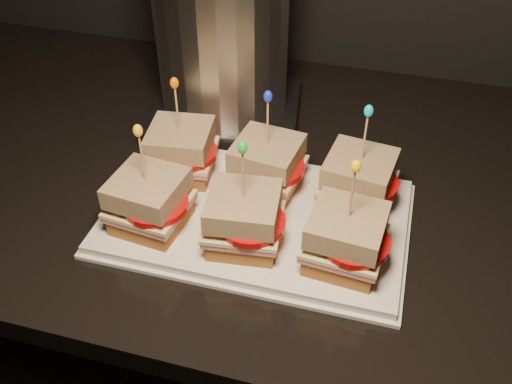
# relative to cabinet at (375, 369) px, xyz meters

# --- Properties ---
(cabinet) EXTENTS (2.58, 0.71, 0.88)m
(cabinet) POSITION_rel_cabinet_xyz_m (0.00, 0.00, 0.00)
(cabinet) COLOR black
(cabinet) RESTS_ON ground
(granite_slab) EXTENTS (2.62, 0.75, 0.04)m
(granite_slab) POSITION_rel_cabinet_xyz_m (0.00, 0.00, 0.46)
(granite_slab) COLOR black
(granite_slab) RESTS_ON cabinet
(platter) EXTENTS (0.41, 0.25, 0.02)m
(platter) POSITION_rel_cabinet_xyz_m (-0.22, -0.13, 0.49)
(platter) COLOR white
(platter) RESTS_ON granite_slab
(platter_rim) EXTENTS (0.42, 0.27, 0.01)m
(platter_rim) POSITION_rel_cabinet_xyz_m (-0.22, -0.13, 0.48)
(platter_rim) COLOR white
(platter_rim) RESTS_ON granite_slab
(sandwich_0_bread_bot) EXTENTS (0.10, 0.10, 0.02)m
(sandwich_0_bread_bot) POSITION_rel_cabinet_xyz_m (-0.35, -0.07, 0.51)
(sandwich_0_bread_bot) COLOR brown
(sandwich_0_bread_bot) RESTS_ON platter
(sandwich_0_ham) EXTENTS (0.11, 0.10, 0.01)m
(sandwich_0_ham) POSITION_rel_cabinet_xyz_m (-0.35, -0.07, 0.52)
(sandwich_0_ham) COLOR #B45D57
(sandwich_0_ham) RESTS_ON sandwich_0_bread_bot
(sandwich_0_cheese) EXTENTS (0.11, 0.11, 0.01)m
(sandwich_0_cheese) POSITION_rel_cabinet_xyz_m (-0.35, -0.07, 0.53)
(sandwich_0_cheese) COLOR beige
(sandwich_0_cheese) RESTS_ON sandwich_0_ham
(sandwich_0_tomato) EXTENTS (0.09, 0.09, 0.01)m
(sandwich_0_tomato) POSITION_rel_cabinet_xyz_m (-0.34, -0.07, 0.54)
(sandwich_0_tomato) COLOR #B10A09
(sandwich_0_tomato) RESTS_ON sandwich_0_cheese
(sandwich_0_bread_top) EXTENTS (0.10, 0.10, 0.03)m
(sandwich_0_bread_top) POSITION_rel_cabinet_xyz_m (-0.35, -0.07, 0.56)
(sandwich_0_bread_top) COLOR #4F3012
(sandwich_0_bread_top) RESTS_ON sandwich_0_tomato
(sandwich_0_pick) EXTENTS (0.00, 0.00, 0.09)m
(sandwich_0_pick) POSITION_rel_cabinet_xyz_m (-0.35, -0.07, 0.60)
(sandwich_0_pick) COLOR tan
(sandwich_0_pick) RESTS_ON sandwich_0_bread_top
(sandwich_0_frill) EXTENTS (0.01, 0.01, 0.02)m
(sandwich_0_frill) POSITION_rel_cabinet_xyz_m (-0.35, -0.07, 0.65)
(sandwich_0_frill) COLOR #FA6202
(sandwich_0_frill) RESTS_ON sandwich_0_pick
(sandwich_1_bread_bot) EXTENTS (0.10, 0.10, 0.02)m
(sandwich_1_bread_bot) POSITION_rel_cabinet_xyz_m (-0.22, -0.07, 0.51)
(sandwich_1_bread_bot) COLOR brown
(sandwich_1_bread_bot) RESTS_ON platter
(sandwich_1_ham) EXTENTS (0.11, 0.10, 0.01)m
(sandwich_1_ham) POSITION_rel_cabinet_xyz_m (-0.22, -0.07, 0.52)
(sandwich_1_ham) COLOR #B45D57
(sandwich_1_ham) RESTS_ON sandwich_1_bread_bot
(sandwich_1_cheese) EXTENTS (0.11, 0.10, 0.01)m
(sandwich_1_cheese) POSITION_rel_cabinet_xyz_m (-0.22, -0.07, 0.53)
(sandwich_1_cheese) COLOR beige
(sandwich_1_cheese) RESTS_ON sandwich_1_ham
(sandwich_1_tomato) EXTENTS (0.09, 0.09, 0.01)m
(sandwich_1_tomato) POSITION_rel_cabinet_xyz_m (-0.21, -0.07, 0.54)
(sandwich_1_tomato) COLOR #B10A09
(sandwich_1_tomato) RESTS_ON sandwich_1_cheese
(sandwich_1_bread_top) EXTENTS (0.10, 0.10, 0.03)m
(sandwich_1_bread_top) POSITION_rel_cabinet_xyz_m (-0.22, -0.07, 0.56)
(sandwich_1_bread_top) COLOR #4F3012
(sandwich_1_bread_top) RESTS_ON sandwich_1_tomato
(sandwich_1_pick) EXTENTS (0.00, 0.00, 0.09)m
(sandwich_1_pick) POSITION_rel_cabinet_xyz_m (-0.22, -0.07, 0.60)
(sandwich_1_pick) COLOR tan
(sandwich_1_pick) RESTS_ON sandwich_1_bread_top
(sandwich_1_frill) EXTENTS (0.01, 0.01, 0.02)m
(sandwich_1_frill) POSITION_rel_cabinet_xyz_m (-0.22, -0.07, 0.65)
(sandwich_1_frill) COLOR #112CD9
(sandwich_1_frill) RESTS_ON sandwich_1_pick
(sandwich_2_bread_bot) EXTENTS (0.10, 0.10, 0.02)m
(sandwich_2_bread_bot) POSITION_rel_cabinet_xyz_m (-0.09, -0.07, 0.51)
(sandwich_2_bread_bot) COLOR brown
(sandwich_2_bread_bot) RESTS_ON platter
(sandwich_2_ham) EXTENTS (0.11, 0.10, 0.01)m
(sandwich_2_ham) POSITION_rel_cabinet_xyz_m (-0.09, -0.07, 0.52)
(sandwich_2_ham) COLOR #B45D57
(sandwich_2_ham) RESTS_ON sandwich_2_bread_bot
(sandwich_2_cheese) EXTENTS (0.11, 0.11, 0.01)m
(sandwich_2_cheese) POSITION_rel_cabinet_xyz_m (-0.09, -0.07, 0.53)
(sandwich_2_cheese) COLOR beige
(sandwich_2_cheese) RESTS_ON sandwich_2_ham
(sandwich_2_tomato) EXTENTS (0.09, 0.09, 0.01)m
(sandwich_2_tomato) POSITION_rel_cabinet_xyz_m (-0.07, -0.07, 0.54)
(sandwich_2_tomato) COLOR #B10A09
(sandwich_2_tomato) RESTS_ON sandwich_2_cheese
(sandwich_2_bread_top) EXTENTS (0.10, 0.10, 0.03)m
(sandwich_2_bread_top) POSITION_rel_cabinet_xyz_m (-0.09, -0.07, 0.56)
(sandwich_2_bread_top) COLOR #4F3012
(sandwich_2_bread_top) RESTS_ON sandwich_2_tomato
(sandwich_2_pick) EXTENTS (0.00, 0.00, 0.09)m
(sandwich_2_pick) POSITION_rel_cabinet_xyz_m (-0.09, -0.07, 0.60)
(sandwich_2_pick) COLOR tan
(sandwich_2_pick) RESTS_ON sandwich_2_bread_top
(sandwich_2_frill) EXTENTS (0.01, 0.01, 0.02)m
(sandwich_2_frill) POSITION_rel_cabinet_xyz_m (-0.09, -0.07, 0.65)
(sandwich_2_frill) COLOR #0CB9C6
(sandwich_2_frill) RESTS_ON sandwich_2_pick
(sandwich_3_bread_bot) EXTENTS (0.10, 0.10, 0.02)m
(sandwich_3_bread_bot) POSITION_rel_cabinet_xyz_m (-0.35, -0.19, 0.51)
(sandwich_3_bread_bot) COLOR brown
(sandwich_3_bread_bot) RESTS_ON platter
(sandwich_3_ham) EXTENTS (0.11, 0.10, 0.01)m
(sandwich_3_ham) POSITION_rel_cabinet_xyz_m (-0.35, -0.19, 0.52)
(sandwich_3_ham) COLOR #B45D57
(sandwich_3_ham) RESTS_ON sandwich_3_bread_bot
(sandwich_3_cheese) EXTENTS (0.11, 0.10, 0.01)m
(sandwich_3_cheese) POSITION_rel_cabinet_xyz_m (-0.35, -0.19, 0.53)
(sandwich_3_cheese) COLOR beige
(sandwich_3_cheese) RESTS_ON sandwich_3_ham
(sandwich_3_tomato) EXTENTS (0.09, 0.09, 0.01)m
(sandwich_3_tomato) POSITION_rel_cabinet_xyz_m (-0.34, -0.19, 0.54)
(sandwich_3_tomato) COLOR #B10A09
(sandwich_3_tomato) RESTS_ON sandwich_3_cheese
(sandwich_3_bread_top) EXTENTS (0.10, 0.10, 0.03)m
(sandwich_3_bread_top) POSITION_rel_cabinet_xyz_m (-0.35, -0.19, 0.56)
(sandwich_3_bread_top) COLOR #4F3012
(sandwich_3_bread_top) RESTS_ON sandwich_3_tomato
(sandwich_3_pick) EXTENTS (0.00, 0.00, 0.09)m
(sandwich_3_pick) POSITION_rel_cabinet_xyz_m (-0.35, -0.19, 0.60)
(sandwich_3_pick) COLOR tan
(sandwich_3_pick) RESTS_ON sandwich_3_bread_top
(sandwich_3_frill) EXTENTS (0.01, 0.01, 0.02)m
(sandwich_3_frill) POSITION_rel_cabinet_xyz_m (-0.35, -0.19, 0.65)
(sandwich_3_frill) COLOR gold
(sandwich_3_frill) RESTS_ON sandwich_3_pick
(sandwich_4_bread_bot) EXTENTS (0.10, 0.10, 0.02)m
(sandwich_4_bread_bot) POSITION_rel_cabinet_xyz_m (-0.22, -0.19, 0.51)
(sandwich_4_bread_bot) COLOR brown
(sandwich_4_bread_bot) RESTS_ON platter
(sandwich_4_ham) EXTENTS (0.11, 0.10, 0.01)m
(sandwich_4_ham) POSITION_rel_cabinet_xyz_m (-0.22, -0.19, 0.52)
(sandwich_4_ham) COLOR #B45D57
(sandwich_4_ham) RESTS_ON sandwich_4_bread_bot
(sandwich_4_cheese) EXTENTS (0.11, 0.10, 0.01)m
(sandwich_4_cheese) POSITION_rel_cabinet_xyz_m (-0.22, -0.19, 0.53)
(sandwich_4_cheese) COLOR beige
(sandwich_4_cheese) RESTS_ON sandwich_4_ham
(sandwich_4_tomato) EXTENTS (0.09, 0.09, 0.01)m
(sandwich_4_tomato) POSITION_rel_cabinet_xyz_m (-0.21, -0.19, 0.54)
(sandwich_4_tomato) COLOR #B10A09
(sandwich_4_tomato) RESTS_ON sandwich_4_cheese
(sandwich_4_bread_top) EXTENTS (0.10, 0.10, 0.03)m
(sandwich_4_bread_top) POSITION_rel_cabinet_xyz_m (-0.22, -0.19, 0.56)
(sandwich_4_bread_top) COLOR #4F3012
(sandwich_4_bread_top) RESTS_ON sandwich_4_tomato
(sandwich_4_pick) EXTENTS (0.00, 0.00, 0.09)m
(sandwich_4_pick) POSITION_rel_cabinet_xyz_m (-0.22, -0.19, 0.60)
(sandwich_4_pick) COLOR tan
(sandwich_4_pick) RESTS_ON sandwich_4_bread_top
(sandwich_4_frill) EXTENTS (0.01, 0.01, 0.02)m
(sandwich_4_frill) POSITION_rel_cabinet_xyz_m (-0.22, -0.19, 0.65)
(sandwich_4_frill) COLOR green
(sandwich_4_frill) RESTS_ON sandwich_4_pick
(sandwich_5_bread_bot) EXTENTS (0.09, 0.09, 0.02)m
(sandwich_5_bread_bot) POSITION_rel_cabinet_xyz_m (-0.09, -0.19, 0.51)
(sandwich_5_bread_bot) COLOR brown
(sandwich_5_bread_bot) RESTS_ON platter
(sandwich_5_ham) EXTENTS (0.10, 0.10, 0.01)m
(sandwich_5_ham) POSITION_rel_cabinet_xyz_m (-0.09, -0.19, 0.52)
(sandwich_5_ham) COLOR #B45D57
(sandwich_5_ham) RESTS_ON sandwich_5_bread_bot
(sandwich_5_cheese) EXTENTS (0.10, 0.10, 0.01)m
(sandwich_5_cheese) POSITION_rel_cabinet_xyz_m (-0.09, -0.19, 0.53)
(sandwich_5_cheese) COLOR beige
(sandwich_5_cheese) RESTS_ON sandwich_5_ham
(sandwich_5_tomato) EXTENTS (0.09, 0.09, 0.01)m
(sandwich_5_tomato) POSITION_rel_cabinet_xyz_m (-0.07, -0.19, 0.54)
(sandwich_5_tomato) COLOR #B10A09
(sandwich_5_tomato) RESTS_ON sandwich_5_cheese
(sandwich_5_bread_top) EXTENTS (0.10, 0.10, 0.03)m
(sandwich_5_bread_top) POSITION_rel_cabinet_xyz_m (-0.09, -0.19, 0.56)
(sandwich_5_bread_top) COLOR #4F3012
(sandwich_5_bread_top) RESTS_ON sandwich_5_tomato
(sandwich_5_pick) EXTENTS (0.00, 0.00, 0.09)m
(sandwich_5_pick) POSITION_rel_cabinet_xyz_m (-0.09, -0.19, 0.60)
(sandwich_5_pick) COLOR tan
(sandwich_5_pick) RESTS_ON sandwich_5_bread_top
(sandwich_5_frill) EXTENTS (0.01, 0.01, 0.02)m
(sandwich_5_frill) POSITION_rel_cabinet_xyz_m (-0.09, -0.19, 0.65)
(sandwich_5_frill) COLOR #FDD302
(sandwich_5_frill) RESTS_ON sandwich_5_pick
(appliance_base) EXTENTS (0.28, 0.25, 0.03)m
(appliance_base) POSITION_rel_cabinet_xyz_m (-0.34, 0.11, 0.49)
(appliance_base) COLOR #262628
(appliance_base) RESTS_ON granite_slab
(appliance_body) EXTENTS (0.21, 0.21, 0.27)m
(appliance_body) POSITION_rel_cabinet_xyz_m (-0.34, 0.11, 0.65)
(appliance_body) COLOR silver
(appliance_body) RESTS_ON appliance_base
(appliance) EXTENTS (0.25, 0.21, 0.33)m
(appliance) POSITION_rel_cabinet_xyz_m (-0.34, 0.11, 0.64)
(appliance) COLOR silver
(appliance) RESTS_ON granite_slab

